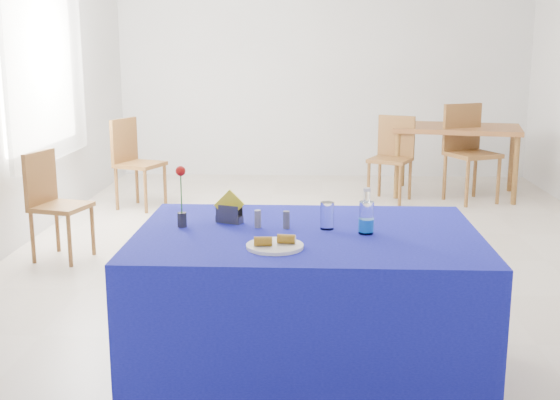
{
  "coord_description": "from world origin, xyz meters",
  "views": [
    {
      "loc": [
        -0.14,
        -5.2,
        1.62
      ],
      "look_at": [
        -0.28,
        -2.08,
        0.92
      ],
      "focal_mm": 45.0,
      "sensor_mm": 36.0,
      "label": 1
    }
  ],
  "objects_px": {
    "blue_table": "(307,308)",
    "water_bottle": "(366,219)",
    "oak_table": "(457,133)",
    "plate": "(275,246)",
    "chair_win_a": "(52,197)",
    "chair_win_b": "(133,157)",
    "chair_bg_right": "(468,145)",
    "chair_bg_left": "(393,152)"
  },
  "relations": [
    {
      "from": "water_bottle",
      "to": "chair_bg_right",
      "type": "bearing_deg",
      "value": 71.82
    },
    {
      "from": "blue_table",
      "to": "chair_bg_right",
      "type": "bearing_deg",
      "value": 68.44
    },
    {
      "from": "chair_win_b",
      "to": "plate",
      "type": "bearing_deg",
      "value": -136.32
    },
    {
      "from": "oak_table",
      "to": "chair_win_b",
      "type": "xyz_separation_m",
      "value": [
        -3.35,
        -0.76,
        -0.16
      ]
    },
    {
      "from": "water_bottle",
      "to": "chair_win_a",
      "type": "bearing_deg",
      "value": 138.44
    },
    {
      "from": "blue_table",
      "to": "chair_bg_left",
      "type": "relative_size",
      "value": 1.81
    },
    {
      "from": "water_bottle",
      "to": "oak_table",
      "type": "relative_size",
      "value": 0.15
    },
    {
      "from": "plate",
      "to": "chair_win_a",
      "type": "distance_m",
      "value": 2.88
    },
    {
      "from": "oak_table",
      "to": "chair_bg_left",
      "type": "bearing_deg",
      "value": -158.41
    },
    {
      "from": "water_bottle",
      "to": "chair_bg_left",
      "type": "height_order",
      "value": "water_bottle"
    },
    {
      "from": "blue_table",
      "to": "chair_win_b",
      "type": "bearing_deg",
      "value": 115.55
    },
    {
      "from": "chair_bg_left",
      "to": "chair_bg_right",
      "type": "distance_m",
      "value": 0.78
    },
    {
      "from": "oak_table",
      "to": "chair_bg_left",
      "type": "xyz_separation_m",
      "value": [
        -0.72,
        -0.28,
        -0.17
      ]
    },
    {
      "from": "water_bottle",
      "to": "chair_win_a",
      "type": "distance_m",
      "value": 2.99
    },
    {
      "from": "chair_win_a",
      "to": "blue_table",
      "type": "bearing_deg",
      "value": -120.83
    },
    {
      "from": "plate",
      "to": "chair_bg_right",
      "type": "xyz_separation_m",
      "value": [
        1.79,
        4.45,
        -0.18
      ]
    },
    {
      "from": "chair_bg_right",
      "to": "chair_win_b",
      "type": "relative_size",
      "value": 1.13
    },
    {
      "from": "plate",
      "to": "chair_bg_left",
      "type": "distance_m",
      "value": 4.56
    },
    {
      "from": "oak_table",
      "to": "chair_bg_left",
      "type": "relative_size",
      "value": 1.65
    },
    {
      "from": "plate",
      "to": "blue_table",
      "type": "xyz_separation_m",
      "value": [
        0.14,
        0.28,
        -0.39
      ]
    },
    {
      "from": "plate",
      "to": "chair_win_a",
      "type": "height_order",
      "value": "chair_win_a"
    },
    {
      "from": "chair_win_a",
      "to": "plate",
      "type": "bearing_deg",
      "value": -126.68
    },
    {
      "from": "chair_win_a",
      "to": "oak_table",
      "type": "bearing_deg",
      "value": -40.6
    },
    {
      "from": "plate",
      "to": "oak_table",
      "type": "relative_size",
      "value": 0.17
    },
    {
      "from": "chair_win_a",
      "to": "chair_bg_left",
      "type": "bearing_deg",
      "value": -37.69
    },
    {
      "from": "blue_table",
      "to": "oak_table",
      "type": "distance_m",
      "value": 4.73
    },
    {
      "from": "water_bottle",
      "to": "chair_win_b",
      "type": "xyz_separation_m",
      "value": [
        -2.03,
        3.71,
        -0.31
      ]
    },
    {
      "from": "chair_win_a",
      "to": "chair_win_b",
      "type": "xyz_separation_m",
      "value": [
        0.19,
        1.74,
        0.04
      ]
    },
    {
      "from": "water_bottle",
      "to": "oak_table",
      "type": "height_order",
      "value": "water_bottle"
    },
    {
      "from": "water_bottle",
      "to": "chair_win_b",
      "type": "distance_m",
      "value": 4.24
    },
    {
      "from": "blue_table",
      "to": "chair_win_a",
      "type": "height_order",
      "value": "chair_win_a"
    },
    {
      "from": "blue_table",
      "to": "water_bottle",
      "type": "xyz_separation_m",
      "value": [
        0.27,
        -0.02,
        0.45
      ]
    },
    {
      "from": "chair_bg_left",
      "to": "chair_win_a",
      "type": "xyz_separation_m",
      "value": [
        -2.82,
        -2.22,
        -0.03
      ]
    },
    {
      "from": "plate",
      "to": "chair_bg_left",
      "type": "xyz_separation_m",
      "value": [
        1.01,
        4.44,
        -0.26
      ]
    },
    {
      "from": "chair_bg_right",
      "to": "chair_win_b",
      "type": "height_order",
      "value": "chair_bg_right"
    },
    {
      "from": "chair_bg_right",
      "to": "chair_win_b",
      "type": "distance_m",
      "value": 3.45
    },
    {
      "from": "blue_table",
      "to": "chair_win_a",
      "type": "xyz_separation_m",
      "value": [
        -1.95,
        1.95,
        0.1
      ]
    },
    {
      "from": "plate",
      "to": "chair_bg_left",
      "type": "bearing_deg",
      "value": 77.15
    },
    {
      "from": "water_bottle",
      "to": "plate",
      "type": "bearing_deg",
      "value": -148.26
    },
    {
      "from": "water_bottle",
      "to": "oak_table",
      "type": "xyz_separation_m",
      "value": [
        1.32,
        4.47,
        -0.15
      ]
    },
    {
      "from": "chair_win_a",
      "to": "water_bottle",
      "type": "bearing_deg",
      "value": -117.43
    },
    {
      "from": "plate",
      "to": "chair_bg_right",
      "type": "bearing_deg",
      "value": 68.12
    }
  ]
}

